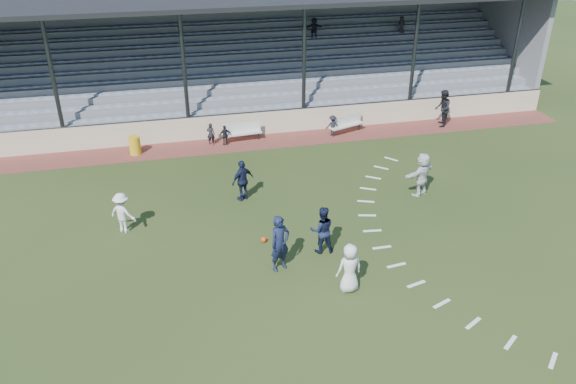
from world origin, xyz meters
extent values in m
plane|color=#283616|center=(0.00, 0.00, 0.00)|extent=(90.00, 90.00, 0.00)
cube|color=brown|center=(0.00, 10.50, 0.01)|extent=(34.00, 2.00, 0.02)
cube|color=beige|center=(0.00, 11.55, 0.60)|extent=(34.00, 0.18, 1.20)
cube|color=beige|center=(-0.43, 10.74, 0.45)|extent=(2.03, 0.59, 0.06)
cube|color=beige|center=(-0.43, 10.96, 0.70)|extent=(2.00, 0.25, 0.54)
cylinder|color=#2D2F34|center=(-1.28, 10.66, 0.22)|extent=(0.06, 0.06, 0.40)
cylinder|color=#2D2F34|center=(0.41, 10.82, 0.22)|extent=(0.06, 0.06, 0.40)
cube|color=beige|center=(5.07, 10.58, 0.45)|extent=(2.01, 1.07, 0.06)
cube|color=beige|center=(5.07, 10.80, 0.70)|extent=(1.90, 0.75, 0.54)
cylinder|color=#2D2F34|center=(4.28, 10.28, 0.22)|extent=(0.06, 0.06, 0.40)
cylinder|color=#2D2F34|center=(5.87, 10.87, 0.22)|extent=(0.06, 0.06, 0.40)
cylinder|color=gold|center=(-5.71, 10.40, 0.46)|extent=(0.55, 0.55, 0.87)
sphere|color=#D33E0C|center=(-1.18, 1.32, 0.10)|extent=(0.21, 0.21, 0.21)
imported|color=silver|center=(0.90, -2.02, 0.84)|extent=(0.88, 0.62, 1.68)
imported|color=#131935|center=(-0.96, -0.40, 1.00)|extent=(0.86, 0.73, 2.00)
imported|color=#131935|center=(0.69, 0.29, 0.88)|extent=(0.90, 0.73, 1.75)
imported|color=silver|center=(-6.07, 3.23, 0.79)|extent=(1.18, 1.06, 1.59)
imported|color=#131935|center=(-1.37, 4.68, 0.88)|extent=(1.10, 0.87, 1.75)
imported|color=silver|center=(5.90, 3.44, 0.93)|extent=(1.78, 1.34, 1.87)
imported|color=black|center=(10.38, 10.43, 1.02)|extent=(1.09, 1.19, 1.99)
imported|color=black|center=(-2.01, 10.75, 0.58)|extent=(0.48, 0.39, 1.12)
imported|color=black|center=(-1.33, 10.49, 0.54)|extent=(0.63, 0.32, 1.04)
imported|color=black|center=(4.26, 10.49, 0.57)|extent=(0.71, 0.42, 1.09)
cube|color=slate|center=(0.00, 12.10, 0.60)|extent=(34.00, 0.80, 1.20)
cube|color=gray|center=(0.00, 12.20, 1.25)|extent=(33.00, 0.28, 0.10)
cube|color=slate|center=(0.00, 12.90, 0.80)|extent=(34.00, 0.80, 1.60)
cube|color=gray|center=(0.00, 13.00, 1.65)|extent=(33.00, 0.28, 0.10)
cube|color=slate|center=(0.00, 13.70, 1.00)|extent=(34.00, 0.80, 2.00)
cube|color=gray|center=(0.00, 13.80, 2.05)|extent=(33.00, 0.28, 0.10)
cube|color=slate|center=(0.00, 14.50, 1.20)|extent=(34.00, 0.80, 2.40)
cube|color=gray|center=(0.00, 14.60, 2.45)|extent=(33.00, 0.28, 0.10)
cube|color=slate|center=(0.00, 15.30, 1.40)|extent=(34.00, 0.80, 2.80)
cube|color=gray|center=(0.00, 15.40, 2.85)|extent=(33.00, 0.28, 0.10)
cube|color=slate|center=(0.00, 16.10, 1.60)|extent=(34.00, 0.80, 3.20)
cube|color=gray|center=(0.00, 16.20, 3.25)|extent=(33.00, 0.28, 0.10)
cube|color=slate|center=(0.00, 16.90, 1.80)|extent=(34.00, 0.80, 3.60)
cube|color=gray|center=(0.00, 17.00, 3.65)|extent=(33.00, 0.28, 0.10)
cube|color=slate|center=(0.00, 17.70, 2.00)|extent=(34.00, 0.80, 4.00)
cube|color=gray|center=(0.00, 17.80, 4.05)|extent=(33.00, 0.28, 0.10)
cube|color=slate|center=(0.00, 18.50, 2.20)|extent=(34.00, 0.80, 4.40)
cube|color=gray|center=(0.00, 18.60, 4.45)|extent=(33.00, 0.28, 0.10)
cube|color=slate|center=(0.00, 19.10, 3.20)|extent=(34.00, 0.40, 6.40)
cube|color=slate|center=(16.85, 15.50, 3.20)|extent=(0.30, 7.80, 6.40)
cylinder|color=#2D2F34|center=(-9.00, 11.65, 3.25)|extent=(0.20, 0.20, 6.50)
cylinder|color=#2D2F34|center=(-3.00, 11.65, 3.25)|extent=(0.20, 0.20, 6.50)
cylinder|color=#2D2F34|center=(3.00, 11.65, 3.25)|extent=(0.20, 0.20, 6.50)
cylinder|color=#2D2F34|center=(9.00, 11.65, 3.25)|extent=(0.20, 0.20, 6.50)
cylinder|color=#2D2F34|center=(15.00, 11.65, 3.25)|extent=(0.20, 0.20, 6.50)
cylinder|color=#2D2F34|center=(0.00, 11.55, 1.25)|extent=(34.00, 0.05, 0.05)
imported|color=black|center=(10.53, 16.94, 4.11)|extent=(0.53, 0.37, 1.02)
imported|color=black|center=(4.99, 16.94, 4.19)|extent=(1.12, 0.41, 1.19)
cube|color=silver|center=(6.12, 7.01, 0.01)|extent=(0.54, 0.61, 0.01)
cube|color=silver|center=(5.29, 6.22, 0.01)|extent=(0.59, 0.56, 0.01)
cube|color=silver|center=(4.57, 5.34, 0.01)|extent=(0.64, 0.51, 0.01)
cube|color=silver|center=(3.96, 4.38, 0.01)|extent=(0.67, 0.44, 0.01)
cube|color=silver|center=(3.48, 3.34, 0.01)|extent=(0.70, 0.37, 0.01)
cube|color=silver|center=(3.13, 2.26, 0.01)|extent=(0.71, 0.29, 0.01)
cube|color=silver|center=(2.92, 1.14, 0.01)|extent=(0.71, 0.21, 0.01)
cube|color=silver|center=(2.85, 0.00, 0.01)|extent=(0.70, 0.12, 0.01)
cube|color=silver|center=(2.92, -1.14, 0.01)|extent=(0.71, 0.21, 0.01)
cube|color=silver|center=(3.13, -2.26, 0.01)|extent=(0.71, 0.29, 0.01)
cube|color=silver|center=(3.48, -3.34, 0.01)|extent=(0.70, 0.37, 0.01)
cube|color=silver|center=(3.96, -4.38, 0.01)|extent=(0.67, 0.44, 0.01)
cube|color=silver|center=(4.57, -5.34, 0.01)|extent=(0.64, 0.51, 0.01)
cube|color=silver|center=(5.29, -6.22, 0.01)|extent=(0.59, 0.56, 0.01)
camera|label=1|loc=(-4.26, -15.51, 11.11)|focal=35.00mm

